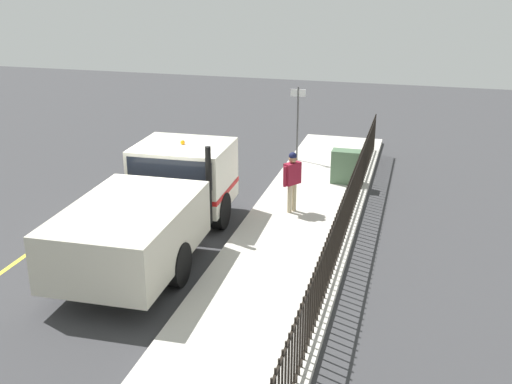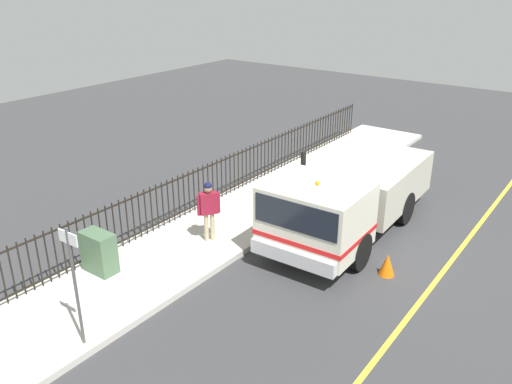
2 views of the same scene
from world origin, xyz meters
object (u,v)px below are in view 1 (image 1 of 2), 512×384
at_px(worker_standing, 292,176).
at_px(street_sign, 298,115).
at_px(utility_cabinet, 346,167).
at_px(traffic_cone, 117,210).
at_px(work_truck, 160,200).

xyz_separation_m(worker_standing, street_sign, (-0.82, 4.68, 0.53)).
distance_m(worker_standing, utility_cabinet, 3.01).
relative_size(traffic_cone, street_sign, 0.22).
height_order(worker_standing, utility_cabinet, worker_standing).
bearing_deg(worker_standing, traffic_cone, -38.25).
bearing_deg(worker_standing, street_sign, -135.72).
relative_size(work_truck, utility_cabinet, 6.51).
distance_m(worker_standing, street_sign, 4.78).
bearing_deg(work_truck, worker_standing, 43.02).
relative_size(work_truck, traffic_cone, 11.81).
xyz_separation_m(traffic_cone, street_sign, (3.64, 6.08, 1.43)).
bearing_deg(utility_cabinet, traffic_cone, -143.08).
height_order(worker_standing, traffic_cone, worker_standing).
distance_m(utility_cabinet, street_sign, 2.89).
bearing_deg(work_truck, street_sign, 74.44).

